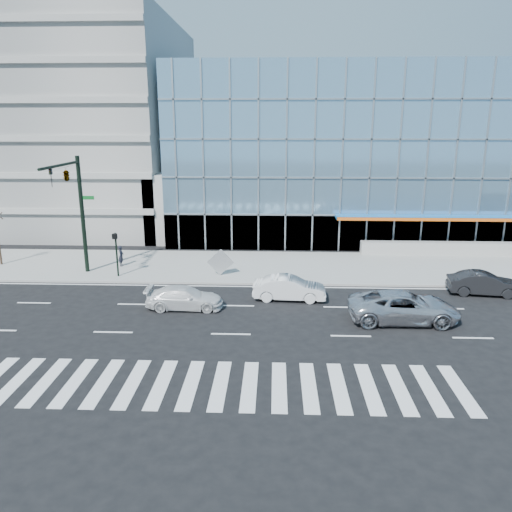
{
  "coord_description": "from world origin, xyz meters",
  "views": [
    {
      "loc": [
        2.17,
        -27.1,
        10.34
      ],
      "look_at": [
        0.99,
        3.0,
        2.19
      ],
      "focal_mm": 35.0,
      "sensor_mm": 36.0,
      "label": 1
    }
  ],
  "objects_px": {
    "ped_signal_post": "(116,248)",
    "tilted_panel": "(220,262)",
    "white_suv": "(185,298)",
    "dark_sedan": "(484,284)",
    "white_sedan": "(289,288)",
    "pedestrian": "(121,256)",
    "traffic_signal": "(71,188)",
    "silver_suv": "(404,307)"
  },
  "relations": [
    {
      "from": "pedestrian",
      "to": "tilted_panel",
      "type": "bearing_deg",
      "value": -108.66
    },
    {
      "from": "dark_sedan",
      "to": "pedestrian",
      "type": "relative_size",
      "value": 2.81
    },
    {
      "from": "dark_sedan",
      "to": "white_suv",
      "type": "bearing_deg",
      "value": 106.91
    },
    {
      "from": "white_suv",
      "to": "tilted_panel",
      "type": "height_order",
      "value": "tilted_panel"
    },
    {
      "from": "tilted_panel",
      "to": "pedestrian",
      "type": "bearing_deg",
      "value": 155.15
    },
    {
      "from": "ped_signal_post",
      "to": "dark_sedan",
      "type": "bearing_deg",
      "value": -5.78
    },
    {
      "from": "white_suv",
      "to": "pedestrian",
      "type": "xyz_separation_m",
      "value": [
        -6.06,
        7.94,
        0.28
      ]
    },
    {
      "from": "silver_suv",
      "to": "white_sedan",
      "type": "xyz_separation_m",
      "value": [
        -6.0,
        3.11,
        -0.1
      ]
    },
    {
      "from": "traffic_signal",
      "to": "ped_signal_post",
      "type": "xyz_separation_m",
      "value": [
        2.5,
        0.37,
        -4.02
      ]
    },
    {
      "from": "silver_suv",
      "to": "ped_signal_post",
      "type": "bearing_deg",
      "value": 68.66
    },
    {
      "from": "white_sedan",
      "to": "pedestrian",
      "type": "distance_m",
      "value": 13.58
    },
    {
      "from": "white_suv",
      "to": "tilted_panel",
      "type": "xyz_separation_m",
      "value": [
        1.41,
        5.96,
        0.43
      ]
    },
    {
      "from": "white_sedan",
      "to": "dark_sedan",
      "type": "distance_m",
      "value": 12.08
    },
    {
      "from": "ped_signal_post",
      "to": "white_suv",
      "type": "bearing_deg",
      "value": -44.42
    },
    {
      "from": "white_suv",
      "to": "white_sedan",
      "type": "distance_m",
      "value": 6.24
    },
    {
      "from": "ped_signal_post",
      "to": "white_sedan",
      "type": "bearing_deg",
      "value": -17.96
    },
    {
      "from": "traffic_signal",
      "to": "tilted_panel",
      "type": "height_order",
      "value": "traffic_signal"
    },
    {
      "from": "tilted_panel",
      "to": "white_suv",
      "type": "bearing_deg",
      "value": -113.31
    },
    {
      "from": "dark_sedan",
      "to": "silver_suv",
      "type": "bearing_deg",
      "value": 133.97
    },
    {
      "from": "traffic_signal",
      "to": "pedestrian",
      "type": "xyz_separation_m",
      "value": [
        2.0,
        2.87,
        -5.25
      ]
    },
    {
      "from": "traffic_signal",
      "to": "pedestrian",
      "type": "relative_size",
      "value": 5.26
    },
    {
      "from": "traffic_signal",
      "to": "white_sedan",
      "type": "relative_size",
      "value": 1.85
    },
    {
      "from": "ped_signal_post",
      "to": "tilted_panel",
      "type": "bearing_deg",
      "value": 4.26
    },
    {
      "from": "pedestrian",
      "to": "tilted_panel",
      "type": "relative_size",
      "value": 1.17
    },
    {
      "from": "white_sedan",
      "to": "dark_sedan",
      "type": "bearing_deg",
      "value": -80.42
    },
    {
      "from": "ped_signal_post",
      "to": "dark_sedan",
      "type": "distance_m",
      "value": 23.72
    },
    {
      "from": "ped_signal_post",
      "to": "white_suv",
      "type": "distance_m",
      "value": 7.92
    },
    {
      "from": "white_suv",
      "to": "dark_sedan",
      "type": "bearing_deg",
      "value": -80.85
    },
    {
      "from": "ped_signal_post",
      "to": "silver_suv",
      "type": "distance_m",
      "value": 18.89
    },
    {
      "from": "white_sedan",
      "to": "dark_sedan",
      "type": "height_order",
      "value": "white_sedan"
    },
    {
      "from": "white_suv",
      "to": "dark_sedan",
      "type": "xyz_separation_m",
      "value": [
        18.0,
        3.06,
        0.07
      ]
    },
    {
      "from": "ped_signal_post",
      "to": "white_sedan",
      "type": "distance_m",
      "value": 12.23
    },
    {
      "from": "traffic_signal",
      "to": "dark_sedan",
      "type": "relative_size",
      "value": 1.87
    },
    {
      "from": "ped_signal_post",
      "to": "tilted_panel",
      "type": "xyz_separation_m",
      "value": [
        6.97,
        0.52,
        -1.07
      ]
    },
    {
      "from": "ped_signal_post",
      "to": "pedestrian",
      "type": "distance_m",
      "value": 2.83
    },
    {
      "from": "white_suv",
      "to": "white_sedan",
      "type": "relative_size",
      "value": 1.01
    },
    {
      "from": "white_sedan",
      "to": "ped_signal_post",
      "type": "bearing_deg",
      "value": 75.16
    },
    {
      "from": "white_suv",
      "to": "tilted_panel",
      "type": "relative_size",
      "value": 3.36
    },
    {
      "from": "traffic_signal",
      "to": "white_suv",
      "type": "bearing_deg",
      "value": -32.19
    },
    {
      "from": "silver_suv",
      "to": "dark_sedan",
      "type": "xyz_separation_m",
      "value": [
        6.0,
        4.47,
        -0.11
      ]
    },
    {
      "from": "traffic_signal",
      "to": "dark_sedan",
      "type": "distance_m",
      "value": 26.69
    },
    {
      "from": "white_sedan",
      "to": "tilted_panel",
      "type": "height_order",
      "value": "tilted_panel"
    }
  ]
}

